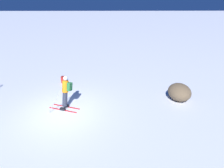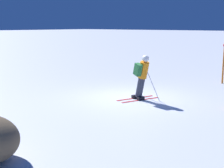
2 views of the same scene
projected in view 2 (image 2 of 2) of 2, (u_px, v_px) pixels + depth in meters
The scene contains 3 objects.
ground_plane at pixel (132, 98), 12.27m from camera, with size 300.00×300.00×0.00m, color white.
skier at pixel (142, 75), 11.67m from camera, with size 1.29×1.74×1.79m.
trail_marker at pixel (224, 61), 15.15m from camera, with size 0.13×0.13×2.02m.
Camera 2 is at (-7.03, 9.70, 2.83)m, focal length 50.00 mm.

